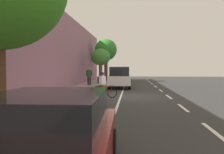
{
  "coord_description": "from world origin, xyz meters",
  "views": [
    {
      "loc": [
        -0.19,
        15.48,
        1.88
      ],
      "look_at": [
        0.91,
        2.08,
        1.35
      ],
      "focal_mm": 37.99,
      "sensor_mm": 36.0,
      "label": 1
    }
  ],
  "objects": [
    {
      "name": "parked_sedan_red_mid",
      "position": [
        1.0,
        12.22,
        0.75
      ],
      "size": [
        1.94,
        4.45,
        1.52
      ],
      "color": "maroon",
      "rests_on": "ground"
    },
    {
      "name": "parked_sedan_green_nearest",
      "position": [
        0.93,
        -16.92,
        0.75
      ],
      "size": [
        1.93,
        4.45,
        1.52
      ],
      "color": "#1E512D",
      "rests_on": "ground"
    },
    {
      "name": "pedestrian_on_phone",
      "position": [
        4.03,
        -7.96,
        1.15
      ],
      "size": [
        0.57,
        0.37,
        1.76
      ],
      "color": "black",
      "rests_on": "sidewalk"
    },
    {
      "name": "street_tree_near_cyclist",
      "position": [
        3.27,
        -16.66,
        4.26
      ],
      "size": [
        2.97,
        2.97,
        5.65
      ],
      "color": "#4C3A32",
      "rests_on": "sidewalk"
    },
    {
      "name": "lane_stripe_centre",
      "position": [
        -2.61,
        0.01,
        0.0
      ],
      "size": [
        0.14,
        44.2,
        0.01
      ],
      "color": "white",
      "rests_on": "ground"
    },
    {
      "name": "curb_edge",
      "position": [
        1.96,
        0.0,
        0.07
      ],
      "size": [
        0.16,
        44.17,
        0.15
      ],
      "primitive_type": "cube",
      "color": "gray",
      "rests_on": "ground"
    },
    {
      "name": "cyclist_with_backpack",
      "position": [
        1.72,
        0.22,
        0.97
      ],
      "size": [
        0.53,
        0.55,
        1.61
      ],
      "color": "#C6B284",
      "rests_on": "ground"
    },
    {
      "name": "building_facade",
      "position": [
        5.56,
        0.0,
        3.26
      ],
      "size": [
        0.5,
        44.17,
        6.52
      ],
      "primitive_type": "cube",
      "color": "gray",
      "rests_on": "ground"
    },
    {
      "name": "bicycle_at_curb",
      "position": [
        1.5,
        0.69,
        0.38
      ],
      "size": [
        1.64,
        0.74,
        0.77
      ],
      "color": "black",
      "rests_on": "ground"
    },
    {
      "name": "lane_stripe_bike_edge",
      "position": [
        0.49,
        0.0,
        0.0
      ],
      "size": [
        0.12,
        44.17,
        0.01
      ],
      "primitive_type": "cube",
      "color": "white",
      "rests_on": "ground"
    },
    {
      "name": "fire_hydrant",
      "position": [
        2.39,
        11.05,
        0.57
      ],
      "size": [
        0.22,
        0.22,
        0.84
      ],
      "color": "red",
      "rests_on": "sidewalk"
    },
    {
      "name": "sidewalk",
      "position": [
        3.68,
        0.0,
        0.07
      ],
      "size": [
        3.27,
        44.17,
        0.15
      ],
      "primitive_type": "cube",
      "color": "#A08F97",
      "rests_on": "ground"
    },
    {
      "name": "parked_pickup_white_second",
      "position": [
        0.91,
        -6.58,
        0.9
      ],
      "size": [
        2.15,
        5.36,
        1.95
      ],
      "color": "white",
      "rests_on": "ground"
    },
    {
      "name": "ground",
      "position": [
        0.0,
        0.0,
        0.0
      ],
      "size": [
        70.68,
        70.68,
        0.0
      ],
      "primitive_type": "plane",
      "color": "#303030"
    },
    {
      "name": "street_tree_mid_block",
      "position": [
        3.27,
        -10.96,
        3.01
      ],
      "size": [
        2.21,
        2.21,
        3.87
      ],
      "color": "brown",
      "rests_on": "sidewalk"
    }
  ]
}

